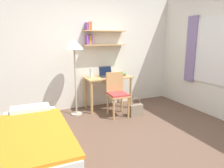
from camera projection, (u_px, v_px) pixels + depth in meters
ground_plane at (138, 141)px, 3.30m from camera, size 5.28×5.28×0.00m
wall_back at (94, 51)px, 4.82m from camera, size 4.40×0.27×2.60m
bed at (35, 145)px, 2.72m from camera, size 0.85×1.88×0.54m
desk at (108, 83)px, 4.76m from camera, size 1.04×0.55×0.74m
desk_chair at (117, 92)px, 4.35m from camera, size 0.42×0.44×0.90m
standing_lamp at (74, 48)px, 4.17m from camera, size 0.38×0.38×1.60m
laptop at (106, 74)px, 4.74m from camera, size 0.31×0.23×0.23m
water_bottle at (91, 73)px, 4.61m from camera, size 0.06×0.06×0.20m
book_stack at (121, 74)px, 4.88m from camera, size 0.19×0.26×0.07m
handbag at (136, 110)px, 4.36m from camera, size 0.28×0.12×0.40m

